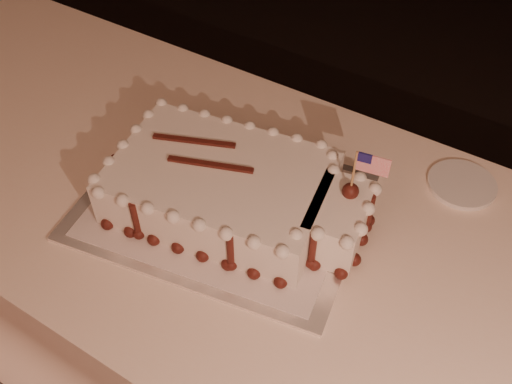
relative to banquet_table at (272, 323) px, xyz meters
The scene contains 5 objects.
banquet_table is the anchor object (origin of this frame).
cake_board 0.40m from the banquet_table, behind, with size 0.55×0.41×0.01m, color white.
doily 0.40m from the banquet_table, behind, with size 0.49×0.37×0.00m, color silver.
sheet_cake 0.44m from the banquet_table, behind, with size 0.53×0.35×0.20m.
side_plate 0.55m from the banquet_table, 46.95° to the left, with size 0.14×0.14×0.01m, color silver.
Camera 1 is at (0.35, -0.03, 1.60)m, focal length 40.00 mm.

